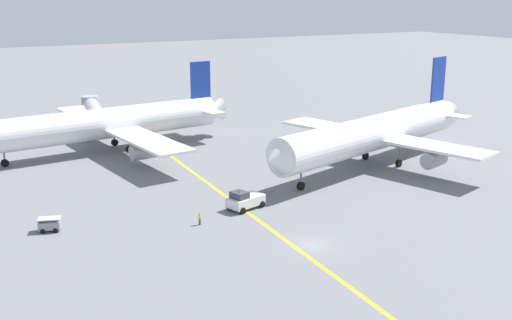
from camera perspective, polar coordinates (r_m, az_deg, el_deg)
ground_plane at (r=74.03m, az=5.08°, el=-7.72°), size 600.00×600.00×0.00m
taxiway_stripe at (r=81.20m, az=0.24°, el=-5.55°), size 7.41×119.83×0.01m
airliner_at_gate_left at (r=117.99m, az=-13.53°, el=3.22°), size 50.42×49.34×15.35m
airliner_being_pushed at (r=106.40m, az=10.70°, el=2.39°), size 50.05×39.20×16.99m
pushback_tug at (r=85.13m, az=-1.04°, el=-3.67°), size 8.42×4.18×2.94m
gse_baggage_cart_trailing at (r=81.57m, az=-18.34°, el=-5.61°), size 3.11×2.42×1.71m
ground_crew_wing_walker_right at (r=79.83m, az=-5.17°, el=-5.34°), size 0.36×0.36×1.62m
jet_bridge at (r=137.95m, az=-14.62°, el=4.45°), size 6.69×21.53×6.05m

